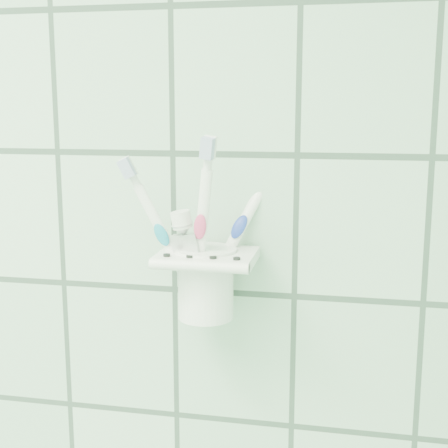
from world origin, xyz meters
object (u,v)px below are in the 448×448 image
Objects in this scene: holder_bracket at (208,258)px; toothbrush_orange at (193,222)px; toothpaste_tube at (199,254)px; toothbrush_pink at (201,226)px; toothbrush_blue at (196,220)px; cup at (206,280)px.

holder_bracket is 0.05m from toothbrush_orange.
toothbrush_pink is at bearing 101.03° from toothpaste_tube.
toothbrush_orange is 0.04m from toothpaste_tube.
toothpaste_tube reaches higher than holder_bracket.
toothbrush_pink reaches higher than toothpaste_tube.
cup is at bearing 35.37° from toothbrush_blue.
toothbrush_blue is 0.00m from toothbrush_orange.
toothpaste_tube is (0.00, -0.01, -0.03)m from toothbrush_pink.
toothbrush_blue reaches higher than cup.
cup is at bearing -16.85° from toothbrush_pink.
toothbrush_pink is at bearing 164.53° from cup.
holder_bracket is at bearing 49.50° from toothpaste_tube.
toothbrush_orange is at bearing -177.66° from toothbrush_blue.
toothbrush_pink is 0.01m from toothbrush_blue.
toothbrush_pink reaches higher than holder_bracket.
toothbrush_pink is at bearing 150.91° from holder_bracket.
cup is 0.04m from toothpaste_tube.
cup is 0.40× the size of toothbrush_blue.
toothbrush_pink is (-0.01, 0.01, 0.04)m from holder_bracket.
holder_bracket is 0.05m from toothbrush_blue.
toothpaste_tube is at bearing -117.97° from cup.
toothpaste_tube is (-0.01, -0.01, 0.01)m from holder_bracket.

